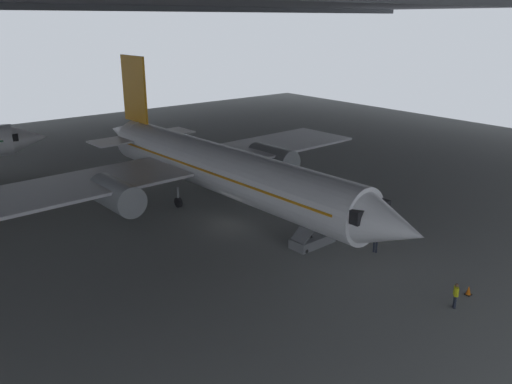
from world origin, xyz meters
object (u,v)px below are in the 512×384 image
object	(u,v)px
crew_worker_near_nose	(456,294)
airplane_main	(217,168)
traffic_cone_orange	(469,290)
boarding_stairs	(316,234)
crew_worker_by_stairs	(376,239)

from	to	relation	value
crew_worker_near_nose	airplane_main	bearing A→B (deg)	92.53
crew_worker_near_nose	traffic_cone_orange	world-z (taller)	crew_worker_near_nose
boarding_stairs	traffic_cone_orange	bearing A→B (deg)	-80.49
traffic_cone_orange	crew_worker_by_stairs	bearing A→B (deg)	87.00
airplane_main	crew_worker_by_stairs	size ratio (longest dim) A/B	22.73
boarding_stairs	crew_worker_by_stairs	world-z (taller)	boarding_stairs
crew_worker_by_stairs	traffic_cone_orange	size ratio (longest dim) A/B	2.90
boarding_stairs	crew_worker_near_nose	world-z (taller)	boarding_stairs
crew_worker_by_stairs	boarding_stairs	bearing A→B (deg)	121.15
crew_worker_by_stairs	traffic_cone_orange	distance (m)	7.37
airplane_main	boarding_stairs	distance (m)	11.30
crew_worker_near_nose	crew_worker_by_stairs	size ratio (longest dim) A/B	0.89
crew_worker_near_nose	boarding_stairs	bearing A→B (deg)	89.27
boarding_stairs	traffic_cone_orange	xyz separation A→B (m)	(1.85, -11.02, -0.45)
airplane_main	crew_worker_by_stairs	xyz separation A→B (m)	(3.35, -14.57, -2.60)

